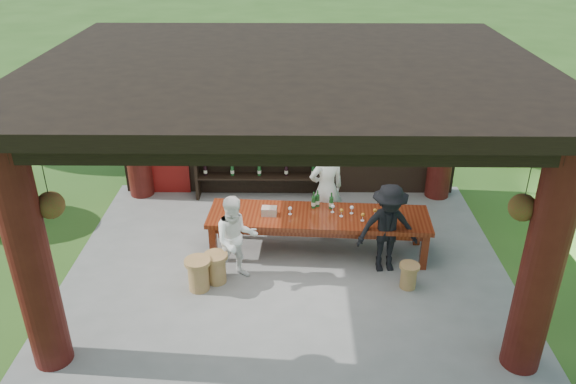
{
  "coord_description": "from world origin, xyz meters",
  "views": [
    {
      "loc": [
        0.09,
        -8.15,
        5.5
      ],
      "look_at": [
        0.0,
        0.4,
        1.15
      ],
      "focal_mm": 35.0,
      "sensor_mm": 36.0,
      "label": 1
    }
  ],
  "objects_px": {
    "stool_near_right": "(409,275)",
    "guest_woman": "(236,239)",
    "tasting_table": "(318,221)",
    "stool_near_left": "(216,267)",
    "napkin_basket": "(269,211)",
    "host": "(326,189)",
    "wine_shelf": "(259,145)",
    "stool_far_left": "(198,274)",
    "guest_man": "(388,229)"
  },
  "relations": [
    {
      "from": "tasting_table",
      "to": "napkin_basket",
      "type": "bearing_deg",
      "value": 179.88
    },
    {
      "from": "napkin_basket",
      "to": "host",
      "type": "bearing_deg",
      "value": 31.77
    },
    {
      "from": "tasting_table",
      "to": "napkin_basket",
      "type": "height_order",
      "value": "napkin_basket"
    },
    {
      "from": "tasting_table",
      "to": "stool_near_left",
      "type": "distance_m",
      "value": 1.95
    },
    {
      "from": "guest_man",
      "to": "stool_near_left",
      "type": "bearing_deg",
      "value": -177.99
    },
    {
      "from": "stool_near_left",
      "to": "guest_woman",
      "type": "xyz_separation_m",
      "value": [
        0.33,
        0.12,
        0.47
      ]
    },
    {
      "from": "host",
      "to": "wine_shelf",
      "type": "bearing_deg",
      "value": -72.63
    },
    {
      "from": "stool_near_left",
      "to": "stool_far_left",
      "type": "distance_m",
      "value": 0.33
    },
    {
      "from": "wine_shelf",
      "to": "host",
      "type": "relative_size",
      "value": 1.42
    },
    {
      "from": "host",
      "to": "guest_woman",
      "type": "bearing_deg",
      "value": 19.36
    },
    {
      "from": "stool_near_left",
      "to": "napkin_basket",
      "type": "height_order",
      "value": "napkin_basket"
    },
    {
      "from": "wine_shelf",
      "to": "host",
      "type": "distance_m",
      "value": 2.01
    },
    {
      "from": "tasting_table",
      "to": "guest_woman",
      "type": "relative_size",
      "value": 2.61
    },
    {
      "from": "stool_near_left",
      "to": "stool_near_right",
      "type": "relative_size",
      "value": 1.22
    },
    {
      "from": "stool_far_left",
      "to": "guest_man",
      "type": "bearing_deg",
      "value": 11.02
    },
    {
      "from": "stool_near_left",
      "to": "stool_far_left",
      "type": "bearing_deg",
      "value": -142.19
    },
    {
      "from": "stool_near_left",
      "to": "stool_near_right",
      "type": "distance_m",
      "value": 3.11
    },
    {
      "from": "wine_shelf",
      "to": "guest_man",
      "type": "xyz_separation_m",
      "value": [
        2.27,
        -2.65,
        -0.38
      ]
    },
    {
      "from": "napkin_basket",
      "to": "guest_man",
      "type": "bearing_deg",
      "value": -14.77
    },
    {
      "from": "wine_shelf",
      "to": "stool_near_right",
      "type": "xyz_separation_m",
      "value": [
        2.57,
        -3.17,
        -0.94
      ]
    },
    {
      "from": "stool_far_left",
      "to": "napkin_basket",
      "type": "bearing_deg",
      "value": 45.64
    },
    {
      "from": "stool_near_left",
      "to": "host",
      "type": "height_order",
      "value": "host"
    },
    {
      "from": "stool_far_left",
      "to": "napkin_basket",
      "type": "xyz_separation_m",
      "value": [
        1.09,
        1.12,
        0.53
      ]
    },
    {
      "from": "wine_shelf",
      "to": "guest_woman",
      "type": "height_order",
      "value": "wine_shelf"
    },
    {
      "from": "napkin_basket",
      "to": "guest_woman",
      "type": "bearing_deg",
      "value": -122.56
    },
    {
      "from": "guest_man",
      "to": "napkin_basket",
      "type": "bearing_deg",
      "value": 159.22
    },
    {
      "from": "tasting_table",
      "to": "guest_woman",
      "type": "xyz_separation_m",
      "value": [
        -1.36,
        -0.79,
        0.11
      ]
    },
    {
      "from": "wine_shelf",
      "to": "stool_near_right",
      "type": "bearing_deg",
      "value": -50.92
    },
    {
      "from": "tasting_table",
      "to": "stool_near_left",
      "type": "relative_size",
      "value": 7.41
    },
    {
      "from": "stool_near_right",
      "to": "stool_far_left",
      "type": "height_order",
      "value": "stool_far_left"
    },
    {
      "from": "host",
      "to": "guest_man",
      "type": "xyz_separation_m",
      "value": [
        0.96,
        -1.15,
        -0.14
      ]
    },
    {
      "from": "host",
      "to": "guest_woman",
      "type": "height_order",
      "value": "host"
    },
    {
      "from": "stool_near_right",
      "to": "guest_woman",
      "type": "xyz_separation_m",
      "value": [
        -2.78,
        0.24,
        0.52
      ]
    },
    {
      "from": "host",
      "to": "guest_woman",
      "type": "relative_size",
      "value": 1.26
    },
    {
      "from": "stool_near_right",
      "to": "stool_near_left",
      "type": "bearing_deg",
      "value": 177.79
    },
    {
      "from": "wine_shelf",
      "to": "guest_woman",
      "type": "bearing_deg",
      "value": -94.07
    },
    {
      "from": "tasting_table",
      "to": "host",
      "type": "xyz_separation_m",
      "value": [
        0.16,
        0.63,
        0.3
      ]
    },
    {
      "from": "napkin_basket",
      "to": "stool_near_left",
      "type": "bearing_deg",
      "value": -132.29
    },
    {
      "from": "stool_near_left",
      "to": "stool_far_left",
      "type": "xyz_separation_m",
      "value": [
        -0.26,
        -0.2,
        0.02
      ]
    },
    {
      "from": "napkin_basket",
      "to": "stool_far_left",
      "type": "bearing_deg",
      "value": -134.36
    },
    {
      "from": "stool_near_left",
      "to": "guest_woman",
      "type": "height_order",
      "value": "guest_woman"
    },
    {
      "from": "guest_man",
      "to": "host",
      "type": "bearing_deg",
      "value": 123.85
    },
    {
      "from": "guest_woman",
      "to": "napkin_basket",
      "type": "bearing_deg",
      "value": 39.22
    },
    {
      "from": "host",
      "to": "guest_woman",
      "type": "distance_m",
      "value": 2.09
    },
    {
      "from": "tasting_table",
      "to": "guest_woman",
      "type": "height_order",
      "value": "guest_woman"
    },
    {
      "from": "tasting_table",
      "to": "guest_man",
      "type": "distance_m",
      "value": 1.24
    },
    {
      "from": "wine_shelf",
      "to": "guest_man",
      "type": "relative_size",
      "value": 1.68
    },
    {
      "from": "host",
      "to": "napkin_basket",
      "type": "xyz_separation_m",
      "value": [
        -1.01,
        -0.63,
        -0.11
      ]
    },
    {
      "from": "guest_man",
      "to": "guest_woman",
      "type": "bearing_deg",
      "value": -179.76
    },
    {
      "from": "tasting_table",
      "to": "guest_man",
      "type": "bearing_deg",
      "value": -24.86
    }
  ]
}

